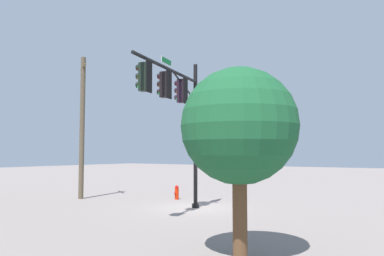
% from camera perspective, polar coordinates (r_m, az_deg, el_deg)
% --- Properties ---
extents(ground_plane, '(120.00, 120.00, 0.00)m').
position_cam_1_polar(ground_plane, '(19.45, 0.53, -11.89)').
color(ground_plane, gray).
extents(signal_pole_assembly, '(6.78, 1.99, 7.29)m').
position_cam_1_polar(signal_pole_assembly, '(17.86, -1.68, 3.07)').
color(signal_pole_assembly, black).
rests_on(signal_pole_assembly, ground_plane).
extents(utility_pole, '(1.09, 1.57, 8.62)m').
position_cam_1_polar(utility_pole, '(23.98, -16.20, 0.41)').
color(utility_pole, brown).
rests_on(utility_pole, ground_plane).
extents(fire_hydrant, '(0.33, 0.24, 0.83)m').
position_cam_1_polar(fire_hydrant, '(22.76, -2.32, -9.66)').
color(fire_hydrant, red).
rests_on(fire_hydrant, ground_plane).
extents(tree_near, '(3.15, 3.15, 5.04)m').
position_cam_1_polar(tree_near, '(10.20, 7.11, 0.20)').
color(tree_near, brown).
rests_on(tree_near, ground_plane).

